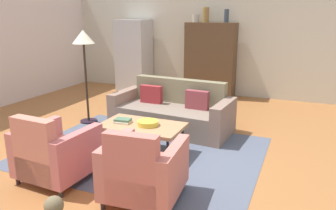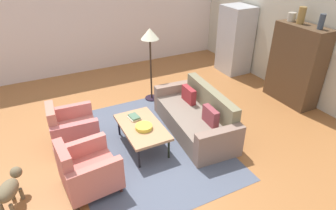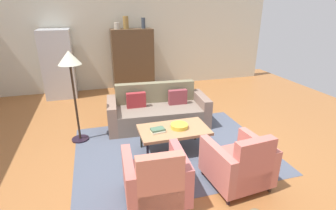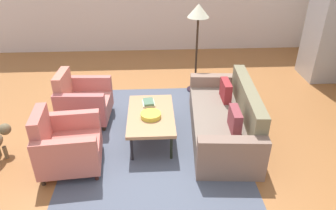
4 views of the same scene
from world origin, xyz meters
TOP-DOWN VIEW (x-y plane):
  - ground_plane at (0.00, 0.00)m, footprint 10.18×10.18m
  - wall_back at (0.00, 4.24)m, footprint 8.49×0.12m
  - wall_left at (-4.24, 0.00)m, footprint 0.12×8.49m
  - area_rug at (-0.15, 0.13)m, footprint 3.40×2.60m
  - couch at (-0.14, 1.26)m, footprint 2.16×1.05m
  - coffee_table at (-0.15, 0.08)m, footprint 1.20×0.70m
  - armchair_left at (-0.75, -1.09)m, footprint 0.84×0.84m
  - armchair_right at (0.46, -1.09)m, footprint 0.87×0.87m
  - fruit_bowl at (-0.05, 0.08)m, footprint 0.30×0.30m
  - book_stack at (-0.44, 0.04)m, footprint 0.25×0.21m
  - cabinet at (-0.23, 3.90)m, footprint 1.20×0.51m
  - vase_tall at (-0.63, 3.89)m, footprint 0.17×0.17m
  - vase_round at (-0.38, 3.89)m, footprint 0.16×0.16m
  - vase_small at (0.12, 3.89)m, footprint 0.11×0.11m
  - refrigerator at (-2.30, 3.79)m, footprint 0.80×0.73m
  - floor_lamp at (-1.77, 0.97)m, footprint 0.40×0.40m
  - dog at (0.30, -2.13)m, footprint 0.65×0.42m

SIDE VIEW (x-z plane):
  - ground_plane at x=0.00m, z-range 0.00..0.00m
  - area_rug at x=-0.15m, z-range 0.00..0.01m
  - couch at x=-0.14m, z-range -0.14..0.72m
  - dog at x=0.30m, z-range 0.08..0.55m
  - armchair_left at x=-0.75m, z-range -0.10..0.78m
  - armchair_right at x=0.46m, z-range -0.10..0.78m
  - coffee_table at x=-0.15m, z-range 0.18..0.63m
  - book_stack at x=-0.44m, z-range 0.44..0.50m
  - fruit_bowl at x=-0.05m, z-range 0.44..0.51m
  - cabinet at x=-0.23m, z-range 0.00..1.80m
  - refrigerator at x=-2.30m, z-range 0.00..1.85m
  - wall_back at x=0.00m, z-range 0.00..2.80m
  - wall_left at x=-4.24m, z-range 0.00..2.80m
  - floor_lamp at x=-1.77m, z-range 0.58..2.30m
  - vase_tall at x=-0.63m, z-range 1.80..1.98m
  - vase_small at x=0.12m, z-range 1.80..2.10m
  - vase_round at x=-0.38m, z-range 1.80..2.15m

